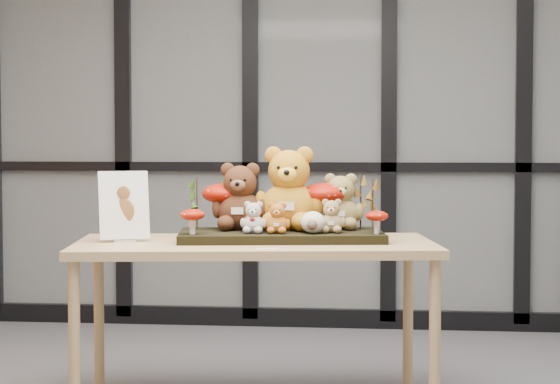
# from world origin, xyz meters

# --- Properties ---
(room_shell) EXTENTS (5.00, 5.00, 5.00)m
(room_shell) POSITION_xyz_m (0.00, 0.00, 1.68)
(room_shell) COLOR #B8B5AE
(room_shell) RESTS_ON floor
(glass_partition) EXTENTS (4.90, 0.06, 2.78)m
(glass_partition) POSITION_xyz_m (-0.00, 2.47, 1.42)
(glass_partition) COLOR #2D383F
(glass_partition) RESTS_ON floor
(display_table) EXTENTS (1.73, 1.04, 0.76)m
(display_table) POSITION_xyz_m (-0.15, 0.47, 0.70)
(display_table) COLOR tan
(display_table) RESTS_ON floor
(diorama_tray) EXTENTS (0.99, 0.60, 0.04)m
(diorama_tray) POSITION_xyz_m (-0.04, 0.55, 0.78)
(diorama_tray) COLOR black
(diorama_tray) RESTS_ON display_table
(bear_pooh_yellow) EXTENTS (0.37, 0.34, 0.43)m
(bear_pooh_yellow) POSITION_xyz_m (-0.01, 0.64, 1.02)
(bear_pooh_yellow) COLOR orange
(bear_pooh_yellow) RESTS_ON diorama_tray
(bear_brown_medium) EXTENTS (0.30, 0.28, 0.35)m
(bear_brown_medium) POSITION_xyz_m (-0.24, 0.61, 0.98)
(bear_brown_medium) COLOR #492614
(bear_brown_medium) RESTS_ON diorama_tray
(bear_tan_back) EXTENTS (0.25, 0.23, 0.29)m
(bear_tan_back) POSITION_xyz_m (0.23, 0.69, 0.95)
(bear_tan_back) COLOR olive
(bear_tan_back) RESTS_ON diorama_tray
(bear_small_yellow) EXTENTS (0.13, 0.12, 0.16)m
(bear_small_yellow) POSITION_xyz_m (-0.05, 0.45, 0.88)
(bear_small_yellow) COLOR #B9651F
(bear_small_yellow) RESTS_ON diorama_tray
(bear_white_bow) EXTENTS (0.14, 0.13, 0.16)m
(bear_white_bow) POSITION_xyz_m (-0.16, 0.44, 0.88)
(bear_white_bow) COLOR beige
(bear_white_bow) RESTS_ON diorama_tray
(bear_beige_small) EXTENTS (0.14, 0.13, 0.17)m
(bear_beige_small) POSITION_xyz_m (0.19, 0.51, 0.89)
(bear_beige_small) COLOR #A28553
(bear_beige_small) RESTS_ON diorama_tray
(plush_cream_hedgehog) EXTENTS (0.09, 0.09, 0.11)m
(plush_cream_hedgehog) POSITION_xyz_m (0.11, 0.46, 0.86)
(plush_cream_hedgehog) COLOR white
(plush_cream_hedgehog) RESTS_ON diorama_tray
(mushroom_back_left) EXTENTS (0.22, 0.22, 0.24)m
(mushroom_back_left) POSITION_xyz_m (-0.33, 0.66, 0.92)
(mushroom_back_left) COLOR #971104
(mushroom_back_left) RESTS_ON diorama_tray
(mushroom_back_right) EXTENTS (0.22, 0.22, 0.24)m
(mushroom_back_right) POSITION_xyz_m (0.15, 0.68, 0.92)
(mushroom_back_right) COLOR #971104
(mushroom_back_right) RESTS_ON diorama_tray
(mushroom_front_left) EXTENTS (0.11, 0.11, 0.13)m
(mushroom_front_left) POSITION_xyz_m (-0.42, 0.36, 0.87)
(mushroom_front_left) COLOR #971104
(mushroom_front_left) RESTS_ON diorama_tray
(mushroom_front_right) EXTENTS (0.10, 0.10, 0.12)m
(mushroom_front_right) POSITION_xyz_m (0.40, 0.47, 0.86)
(mushroom_front_right) COLOR #971104
(mushroom_front_right) RESTS_ON diorama_tray
(sprig_green_far_left) EXTENTS (0.05, 0.05, 0.24)m
(sprig_green_far_left) POSITION_xyz_m (-0.45, 0.61, 0.92)
(sprig_green_far_left) COLOR #16380C
(sprig_green_far_left) RESTS_ON diorama_tray
(sprig_green_mid_left) EXTENTS (0.05, 0.05, 0.23)m
(sprig_green_mid_left) POSITION_xyz_m (-0.32, 0.68, 0.92)
(sprig_green_mid_left) COLOR #16380C
(sprig_green_mid_left) RESTS_ON diorama_tray
(sprig_dry_far_right) EXTENTS (0.05, 0.05, 0.26)m
(sprig_dry_far_right) POSITION_xyz_m (0.32, 0.70, 0.93)
(sprig_dry_far_right) COLOR brown
(sprig_dry_far_right) RESTS_ON diorama_tray
(sprig_dry_mid_right) EXTENTS (0.05, 0.05, 0.24)m
(sprig_dry_mid_right) POSITION_xyz_m (0.38, 0.59, 0.93)
(sprig_dry_mid_right) COLOR brown
(sprig_dry_mid_right) RESTS_ON diorama_tray
(sprig_green_centre) EXTENTS (0.05, 0.05, 0.18)m
(sprig_green_centre) POSITION_xyz_m (-0.15, 0.72, 0.90)
(sprig_green_centre) COLOR #16380C
(sprig_green_centre) RESTS_ON diorama_tray
(sign_holder) EXTENTS (0.23, 0.15, 0.32)m
(sign_holder) POSITION_xyz_m (-0.75, 0.40, 0.91)
(sign_holder) COLOR silver
(sign_holder) RESTS_ON display_table
(label_card) EXTENTS (0.09, 0.03, 0.00)m
(label_card) POSITION_xyz_m (-0.06, 0.15, 0.76)
(label_card) COLOR white
(label_card) RESTS_ON display_table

